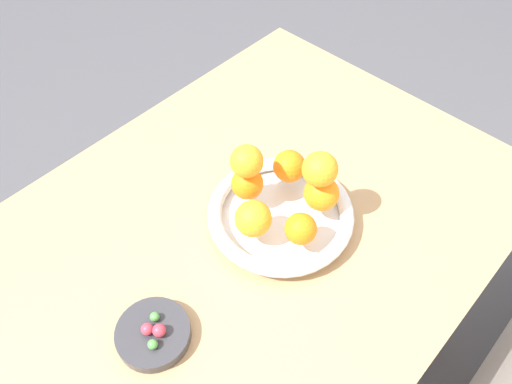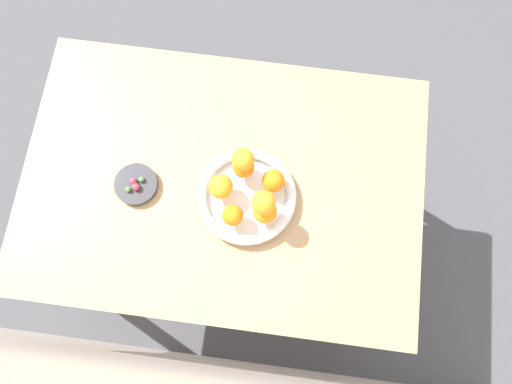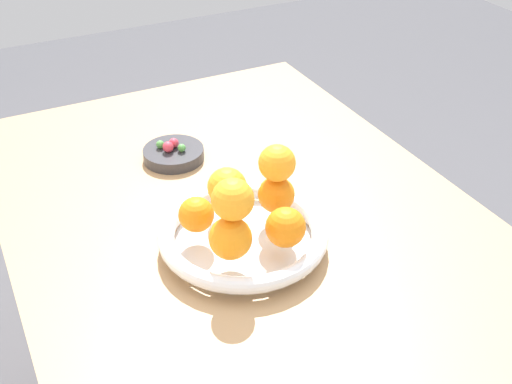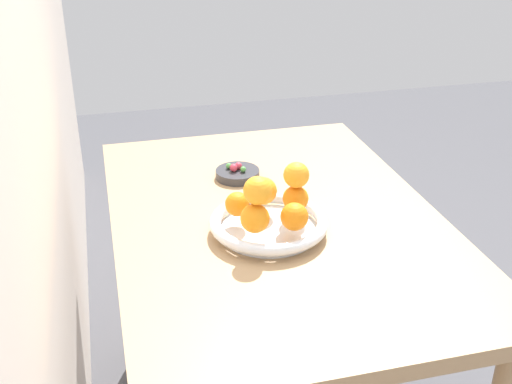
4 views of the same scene
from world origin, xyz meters
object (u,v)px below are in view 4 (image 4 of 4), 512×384
(dining_table, at_px, (275,247))
(candy_ball_0, at_px, (243,169))
(orange_5, at_px, (296,175))
(orange_6, at_px, (258,191))
(orange_3, at_px, (255,218))
(candy_ball_1, at_px, (229,166))
(candy_ball_2, at_px, (238,166))
(fruit_bowl, at_px, (269,224))
(orange_4, at_px, (296,217))
(candy_ball_3, at_px, (234,168))
(candy_dish, at_px, (238,174))
(orange_0, at_px, (296,199))
(orange_1, at_px, (263,191))
(orange_2, at_px, (237,204))

(dining_table, height_order, candy_ball_0, candy_ball_0)
(orange_5, distance_m, orange_6, 0.12)
(dining_table, relative_size, orange_3, 17.47)
(candy_ball_1, bearing_deg, candy_ball_2, -111.25)
(candy_ball_1, xyz_separation_m, candy_ball_2, (-0.01, -0.02, 0.00))
(orange_6, height_order, candy_ball_2, orange_6)
(dining_table, relative_size, fruit_bowl, 4.15)
(orange_4, height_order, candy_ball_3, orange_4)
(dining_table, xyz_separation_m, orange_4, (-0.14, -0.00, 0.16))
(candy_ball_1, bearing_deg, candy_dish, -125.07)
(candy_dish, height_order, candy_ball_1, candy_ball_1)
(orange_0, height_order, candy_ball_1, orange_0)
(orange_0, xyz_separation_m, orange_3, (-0.07, 0.11, 0.00))
(orange_3, bearing_deg, candy_ball_0, -9.04)
(dining_table, height_order, orange_1, orange_1)
(orange_5, bearing_deg, candy_ball_3, 16.23)
(orange_3, bearing_deg, orange_1, -22.38)
(dining_table, relative_size, orange_5, 18.97)
(dining_table, distance_m, candy_ball_2, 0.26)
(orange_2, bearing_deg, candy_ball_0, -15.95)
(dining_table, bearing_deg, orange_6, 148.13)
(candy_dish, distance_m, candy_ball_0, 0.03)
(candy_ball_2, bearing_deg, orange_5, -167.17)
(orange_1, distance_m, orange_6, 0.14)
(orange_2, relative_size, candy_ball_3, 2.63)
(orange_2, height_order, candy_ball_3, orange_2)
(orange_1, relative_size, orange_2, 1.16)
(fruit_bowl, height_order, candy_ball_1, fruit_bowl)
(candy_ball_0, bearing_deg, fruit_bowl, 178.25)
(orange_4, bearing_deg, orange_3, 82.54)
(orange_0, bearing_deg, dining_table, 26.38)
(orange_3, distance_m, orange_6, 0.06)
(orange_4, height_order, orange_5, orange_5)
(fruit_bowl, bearing_deg, orange_3, 140.03)
(candy_ball_0, bearing_deg, dining_table, -172.08)
(orange_4, xyz_separation_m, orange_5, (0.08, -0.03, 0.06))
(orange_0, distance_m, orange_1, 0.08)
(orange_2, bearing_deg, candy_ball_3, -10.69)
(orange_0, height_order, candy_ball_0, orange_0)
(candy_dish, bearing_deg, orange_4, -173.20)
(orange_1, height_order, candy_ball_0, orange_1)
(candy_ball_0, bearing_deg, candy_dish, 35.93)
(orange_4, bearing_deg, candy_dish, 6.80)
(orange_0, distance_m, candy_ball_0, 0.28)
(candy_ball_2, bearing_deg, orange_0, -167.21)
(orange_5, bearing_deg, candy_ball_2, 12.83)
(orange_3, xyz_separation_m, candy_ball_0, (0.34, -0.05, -0.04))
(orange_4, bearing_deg, orange_1, 15.27)
(orange_0, distance_m, orange_2, 0.13)
(fruit_bowl, height_order, orange_5, orange_5)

